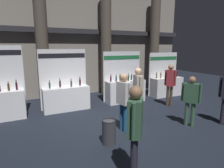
% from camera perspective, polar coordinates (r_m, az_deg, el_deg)
% --- Properties ---
extents(ground_plane, '(27.01, 27.01, 0.00)m').
position_cam_1_polar(ground_plane, '(6.41, -0.28, -11.97)').
color(ground_plane, black).
extents(hall_colonnade, '(13.51, 1.18, 6.00)m').
position_cam_1_polar(hall_colonnade, '(10.03, -11.68, 13.41)').
color(hall_colonnade, gray).
rests_on(hall_colonnade, ground_plane).
extents(exhibitor_booth_1, '(1.90, 0.66, 2.43)m').
position_cam_1_polar(exhibitor_booth_1, '(7.86, -13.73, -3.35)').
color(exhibitor_booth_1, white).
rests_on(exhibitor_booth_1, ground_plane).
extents(exhibitor_booth_2, '(1.93, 0.66, 2.32)m').
position_cam_1_polar(exhibitor_booth_2, '(8.80, 3.92, -1.49)').
color(exhibitor_booth_2, white).
rests_on(exhibitor_booth_2, ground_plane).
extents(exhibitor_booth_3, '(1.80, 0.66, 2.23)m').
position_cam_1_polar(exhibitor_booth_3, '(10.27, 15.99, -0.22)').
color(exhibitor_booth_3, white).
rests_on(exhibitor_booth_3, ground_plane).
extents(trash_bin, '(0.37, 0.37, 0.65)m').
position_cam_1_polar(trash_bin, '(5.10, -0.91, -14.25)').
color(trash_bin, '#38383D').
rests_on(trash_bin, ground_plane).
extents(visitor_1, '(0.39, 0.39, 1.81)m').
position_cam_1_polar(visitor_1, '(8.39, 17.14, 0.73)').
color(visitor_1, '#47382D').
rests_on(visitor_1, ground_plane).
extents(visitor_2, '(0.33, 0.56, 1.75)m').
position_cam_1_polar(visitor_2, '(5.59, 3.56, -3.96)').
color(visitor_2, navy).
rests_on(visitor_2, ground_plane).
extents(visitor_3, '(0.34, 0.60, 1.83)m').
position_cam_1_polar(visitor_3, '(6.50, 7.83, -1.41)').
color(visitor_3, navy).
rests_on(visitor_3, ground_plane).
extents(visitor_4, '(0.41, 0.51, 1.62)m').
position_cam_1_polar(visitor_4, '(6.46, 22.73, -3.67)').
color(visitor_4, '#33563D').
rests_on(visitor_4, ground_plane).
extents(visitor_5, '(0.45, 0.46, 1.83)m').
position_cam_1_polar(visitor_5, '(3.57, 6.94, -11.92)').
color(visitor_5, '#23232D').
rests_on(visitor_5, ground_plane).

